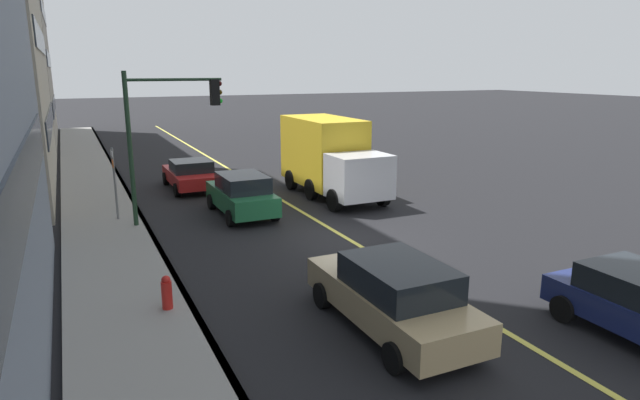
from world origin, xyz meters
The scene contains 11 objects.
ground centered at (0.00, 0.00, 0.00)m, with size 200.00×200.00×0.00m, color black.
sidewalk_slab centered at (0.00, 7.14, 0.07)m, with size 80.00×2.79×0.15m, color gray.
curb_edge centered at (0.00, 5.83, 0.07)m, with size 80.00×0.16×0.15m, color slate.
lane_stripe_center centered at (0.00, 0.00, 0.01)m, with size 80.00×0.16×0.01m, color #D8CC4C.
car_green centered at (4.11, 2.24, 0.82)m, with size 4.15×1.89×1.61m.
car_red centered at (9.64, 3.00, 0.70)m, with size 4.27×2.07×1.37m.
car_tan centered at (-6.28, 2.13, 0.80)m, with size 4.70×1.97×1.58m.
truck_yellow centered at (5.77, -2.29, 1.74)m, with size 6.54×2.48×3.35m.
traffic_light_mast centered at (3.88, 4.89, 3.68)m, with size 0.28×3.34×5.40m.
street_sign_post centered at (5.01, 6.66, 1.62)m, with size 0.60×0.08×2.74m.
fire_hydrant centered at (-3.50, 6.35, 0.47)m, with size 0.24×0.24×0.94m.
Camera 1 is at (-15.25, 8.04, 5.44)m, focal length 30.33 mm.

